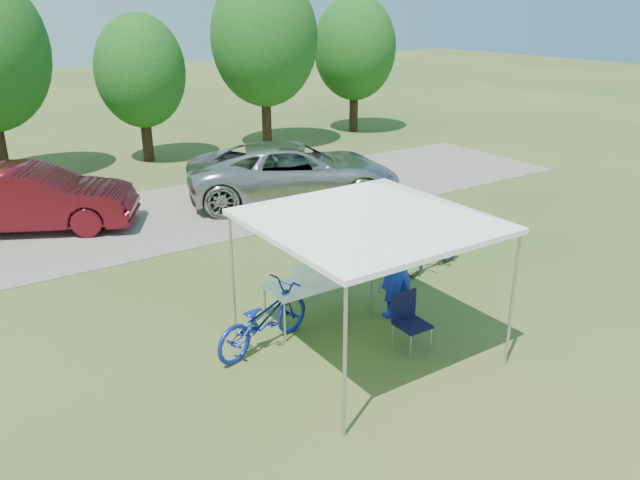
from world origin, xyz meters
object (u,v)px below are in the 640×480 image
object	(u,v)px
cooler	(308,274)
bike_blue	(263,318)
sedan	(33,198)
cyclist	(396,267)
minivan	(294,172)
folding_table	(319,282)
folding_chair	(408,316)
bike_dark	(433,249)

from	to	relation	value
cooler	bike_blue	bearing A→B (deg)	-165.24
sedan	cooler	bearing A→B (deg)	-132.33
cyclist	sedan	bearing A→B (deg)	-61.36
sedan	cyclist	bearing A→B (deg)	-125.36
cyclist	bike_blue	size ratio (longest dim) A/B	0.95
bike_blue	minivan	xyz separation A→B (m)	(4.46, 6.32, 0.31)
bike_blue	minivan	bearing A→B (deg)	-51.20
bike_blue	sedan	size ratio (longest dim) A/B	0.41
cooler	bike_blue	distance (m)	1.11
cyclist	sedan	world-z (taller)	cyclist
folding_table	sedan	xyz separation A→B (m)	(-3.07, 7.52, 0.08)
bike_blue	minivan	size ratio (longest dim) A/B	0.33
minivan	sedan	world-z (taller)	minivan
folding_table	cyclist	size ratio (longest dim) A/B	1.01
folding_table	minivan	bearing A→B (deg)	61.81
folding_table	sedan	world-z (taller)	sedan
cyclist	cooler	bearing A→B (deg)	-21.60
cooler	sedan	size ratio (longest dim) A/B	0.10
bike_blue	minivan	world-z (taller)	minivan
bike_blue	cyclist	bearing A→B (deg)	-113.59
cooler	bike_blue	xyz separation A→B (m)	(-1.00, -0.26, -0.41)
folding_chair	cooler	xyz separation A→B (m)	(-0.87, 1.52, 0.37)
cooler	folding_chair	bearing A→B (deg)	-60.23
minivan	folding_table	bearing A→B (deg)	175.35
cooler	bike_dark	size ratio (longest dim) A/B	0.25
folding_table	bike_dark	size ratio (longest dim) A/B	1.05
bike_dark	sedan	size ratio (longest dim) A/B	0.38
folding_table	cyclist	xyz separation A→B (m)	(1.20, -0.58, 0.20)
bike_blue	cooler	bearing A→B (deg)	-91.23
minivan	bike_blue	bearing A→B (deg)	168.33
folding_chair	bike_dark	distance (m)	3.18
folding_table	cyclist	distance (m)	1.35
bike_dark	sedan	xyz separation A→B (m)	(-6.19, 7.02, 0.33)
folding_chair	bike_dark	world-z (taller)	folding_chair
folding_chair	minivan	size ratio (longest dim) A/B	0.16
bike_blue	sedan	bearing A→B (deg)	-2.56
folding_table	bike_blue	world-z (taller)	bike_blue
bike_blue	bike_dark	world-z (taller)	bike_blue
folding_table	cooler	size ratio (longest dim) A/B	4.12
cyclist	folding_chair	bearing A→B (deg)	61.01
folding_chair	bike_blue	bearing A→B (deg)	146.76
bike_blue	sedan	world-z (taller)	sedan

